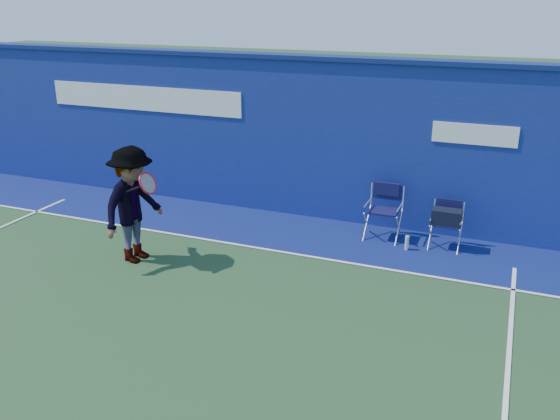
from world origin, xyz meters
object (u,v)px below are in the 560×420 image
at_px(directors_chair_right, 446,230).
at_px(tennis_player, 133,205).
at_px(water_bottle, 407,243).
at_px(directors_chair_left, 383,221).

height_order(directors_chair_right, tennis_player, tennis_player).
height_order(water_bottle, tennis_player, tennis_player).
xyz_separation_m(directors_chair_left, tennis_player, (-3.55, -2.40, 0.63)).
bearing_deg(water_bottle, directors_chair_right, 29.00).
height_order(directors_chair_left, directors_chair_right, directors_chair_left).
height_order(directors_chair_left, water_bottle, directors_chair_left).
relative_size(directors_chair_left, tennis_player, 0.51).
distance_m(directors_chair_left, directors_chair_right, 1.09).
distance_m(directors_chair_left, tennis_player, 4.33).
bearing_deg(tennis_player, water_bottle, 26.65).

